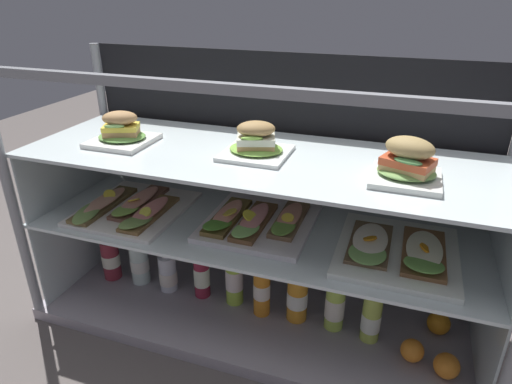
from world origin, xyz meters
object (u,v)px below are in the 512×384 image
at_px(orange_fruit_beside_bottles, 439,323).
at_px(juice_bottle_near_post, 335,303).
at_px(juice_bottle_back_center, 297,297).
at_px(juice_bottle_front_fourth, 202,272).
at_px(juice_bottle_front_right_end, 111,258).
at_px(open_sandwich_tray_center, 397,251).
at_px(juice_bottle_tucked_behind, 168,271).
at_px(juice_bottle_front_left_end, 372,315).
at_px(plated_roll_sandwich_center, 122,132).
at_px(juice_bottle_back_right, 234,278).
at_px(open_sandwich_tray_near_left_corner, 258,221).
at_px(orange_fruit_near_left_post, 412,350).
at_px(juice_bottle_front_middle, 140,262).
at_px(plated_roll_sandwich_far_left, 256,143).
at_px(orange_fruit_rolled_forward, 447,366).
at_px(plated_roll_sandwich_near_right_corner, 407,164).
at_px(open_sandwich_tray_near_right_corner, 130,208).
at_px(juice_bottle_back_left, 262,290).

bearing_deg(orange_fruit_beside_bottles, juice_bottle_near_post, -165.66).
distance_m(juice_bottle_back_center, orange_fruit_beside_bottles, 0.47).
distance_m(juice_bottle_front_fourth, juice_bottle_near_post, 0.49).
bearing_deg(juice_bottle_back_center, juice_bottle_front_right_end, -179.80).
xyz_separation_m(open_sandwich_tray_center, juice_bottle_tucked_behind, (-0.79, 0.03, -0.28)).
bearing_deg(juice_bottle_front_left_end, plated_roll_sandwich_center, -178.49).
bearing_deg(juice_bottle_back_right, juice_bottle_near_post, -1.71).
height_order(open_sandwich_tray_near_left_corner, orange_fruit_near_left_post, open_sandwich_tray_near_left_corner).
xyz_separation_m(open_sandwich_tray_near_left_corner, orange_fruit_beside_bottles, (0.60, 0.08, -0.32)).
bearing_deg(juice_bottle_front_middle, plated_roll_sandwich_far_left, -0.84).
height_order(plated_roll_sandwich_far_left, juice_bottle_back_right, plated_roll_sandwich_far_left).
bearing_deg(juice_bottle_front_right_end, juice_bottle_tucked_behind, 2.05).
bearing_deg(juice_bottle_front_left_end, juice_bottle_tucked_behind, 178.53).
xyz_separation_m(orange_fruit_near_left_post, orange_fruit_rolled_forward, (0.10, -0.03, 0.00)).
relative_size(plated_roll_sandwich_near_right_corner, open_sandwich_tray_near_right_corner, 0.46).
height_order(plated_roll_sandwich_far_left, juice_bottle_front_left_end, plated_roll_sandwich_far_left).
relative_size(juice_bottle_front_left_end, orange_fruit_beside_bottles, 3.25).
bearing_deg(plated_roll_sandwich_center, juice_bottle_front_right_end, 167.84).
height_order(plated_roll_sandwich_center, orange_fruit_rolled_forward, plated_roll_sandwich_center).
bearing_deg(open_sandwich_tray_near_right_corner, juice_bottle_front_fourth, 14.42).
relative_size(open_sandwich_tray_near_left_corner, open_sandwich_tray_center, 1.00).
bearing_deg(juice_bottle_near_post, open_sandwich_tray_near_right_corner, -175.87).
height_order(juice_bottle_front_middle, juice_bottle_back_center, juice_bottle_back_center).
bearing_deg(juice_bottle_tucked_behind, juice_bottle_front_fourth, 2.31).
bearing_deg(open_sandwich_tray_near_left_corner, juice_bottle_tucked_behind, 179.98).
height_order(juice_bottle_back_right, juice_bottle_back_center, juice_bottle_back_right).
distance_m(plated_roll_sandwich_far_left, juice_bottle_front_fourth, 0.56).
xyz_separation_m(open_sandwich_tray_near_right_corner, orange_fruit_near_left_post, (0.97, -0.02, -0.32)).
bearing_deg(juice_bottle_near_post, open_sandwich_tray_near_left_corner, 179.75).
bearing_deg(orange_fruit_rolled_forward, juice_bottle_near_post, 163.88).
xyz_separation_m(open_sandwich_tray_center, juice_bottle_front_right_end, (-1.04, 0.02, -0.27)).
bearing_deg(plated_roll_sandwich_far_left, juice_bottle_near_post, 0.22).
relative_size(juice_bottle_back_right, orange_fruit_near_left_post, 3.42).
bearing_deg(open_sandwich_tray_near_right_corner, orange_fruit_near_left_post, -1.00).
bearing_deg(juice_bottle_back_center, orange_fruit_beside_bottles, 11.02).
distance_m(open_sandwich_tray_near_left_corner, juice_bottle_front_middle, 0.55).
distance_m(orange_fruit_near_left_post, orange_fruit_rolled_forward, 0.10).
relative_size(orange_fruit_beside_bottles, orange_fruit_rolled_forward, 1.00).
xyz_separation_m(juice_bottle_front_right_end, juice_bottle_front_middle, (0.12, 0.01, -0.00)).
xyz_separation_m(juice_bottle_back_right, orange_fruit_near_left_post, (0.62, -0.08, -0.07)).
xyz_separation_m(plated_roll_sandwich_far_left, orange_fruit_rolled_forward, (0.63, -0.10, -0.58)).
relative_size(open_sandwich_tray_center, juice_bottle_back_left, 1.62).
distance_m(juice_bottle_back_right, orange_fruit_beside_bottles, 0.70).
xyz_separation_m(juice_bottle_front_right_end, juice_bottle_back_center, (0.75, 0.00, 0.00)).
height_order(juice_bottle_front_right_end, juice_bottle_tucked_behind, juice_bottle_front_right_end).
bearing_deg(open_sandwich_tray_center, juice_bottle_front_left_end, 162.89).
height_order(open_sandwich_tray_near_left_corner, orange_fruit_rolled_forward, open_sandwich_tray_near_left_corner).
height_order(open_sandwich_tray_near_right_corner, juice_bottle_front_fourth, open_sandwich_tray_near_right_corner).
bearing_deg(plated_roll_sandwich_near_right_corner, juice_bottle_near_post, 160.27).
bearing_deg(plated_roll_sandwich_near_right_corner, juice_bottle_front_fourth, 174.41).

